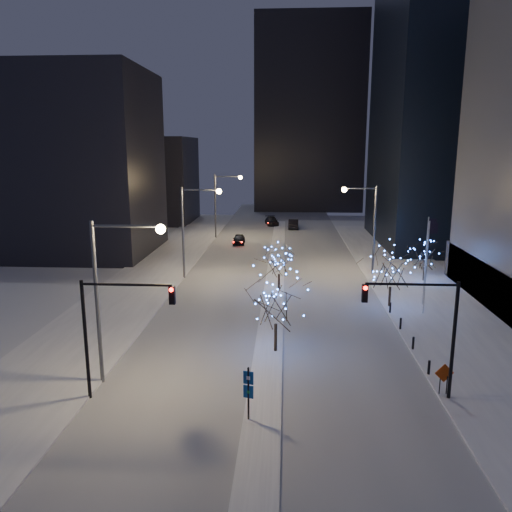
# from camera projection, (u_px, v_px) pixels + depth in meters

# --- Properties ---
(ground) EXTENTS (160.00, 160.00, 0.00)m
(ground) POSITION_uv_depth(u_px,v_px,m) (264.00, 403.00, 28.08)
(ground) COLOR silver
(ground) RESTS_ON ground
(road) EXTENTS (20.00, 130.00, 0.02)m
(road) POSITION_uv_depth(u_px,v_px,m) (276.00, 263.00, 62.21)
(road) COLOR silver
(road) RESTS_ON ground
(median) EXTENTS (2.00, 80.00, 0.15)m
(median) POSITION_uv_depth(u_px,v_px,m) (276.00, 272.00, 57.32)
(median) COLOR white
(median) RESTS_ON ground
(east_sidewalk) EXTENTS (10.00, 90.00, 0.15)m
(east_sidewalk) POSITION_uv_depth(u_px,v_px,m) (433.00, 300.00, 46.68)
(east_sidewalk) COLOR white
(east_sidewalk) RESTS_ON ground
(west_sidewalk) EXTENTS (8.00, 90.00, 0.15)m
(west_sidewalk) POSITION_uv_depth(u_px,v_px,m) (129.00, 295.00, 48.39)
(west_sidewalk) COLOR white
(west_sidewalk) RESTS_ON ground
(filler_west_near) EXTENTS (22.00, 18.00, 24.00)m
(filler_west_near) POSITION_uv_depth(u_px,v_px,m) (67.00, 164.00, 66.19)
(filler_west_near) COLOR black
(filler_west_near) RESTS_ON ground
(filler_west_far) EXTENTS (18.00, 16.00, 16.00)m
(filler_west_far) POSITION_uv_depth(u_px,v_px,m) (146.00, 180.00, 96.18)
(filler_west_far) COLOR black
(filler_west_far) RESTS_ON ground
(horizon_block) EXTENTS (24.00, 14.00, 42.00)m
(horizon_block) POSITION_uv_depth(u_px,v_px,m) (309.00, 116.00, 112.98)
(horizon_block) COLOR black
(horizon_block) RESTS_ON ground
(street_lamp_w_near) EXTENTS (4.40, 0.56, 10.00)m
(street_lamp_w_near) POSITION_uv_depth(u_px,v_px,m) (113.00, 280.00, 29.17)
(street_lamp_w_near) COLOR #595E66
(street_lamp_w_near) RESTS_ON ground
(street_lamp_w_mid) EXTENTS (4.40, 0.56, 10.00)m
(street_lamp_w_mid) POSITION_uv_depth(u_px,v_px,m) (192.00, 220.00, 53.56)
(street_lamp_w_mid) COLOR #595E66
(street_lamp_w_mid) RESTS_ON ground
(street_lamp_w_far) EXTENTS (4.40, 0.56, 10.00)m
(street_lamp_w_far) POSITION_uv_depth(u_px,v_px,m) (222.00, 197.00, 77.94)
(street_lamp_w_far) COLOR #595E66
(street_lamp_w_far) RESTS_ON ground
(street_lamp_east) EXTENTS (3.90, 0.56, 10.00)m
(street_lamp_east) POSITION_uv_depth(u_px,v_px,m) (367.00, 218.00, 55.37)
(street_lamp_east) COLOR #595E66
(street_lamp_east) RESTS_ON ground
(traffic_signal_west) EXTENTS (5.26, 0.43, 7.00)m
(traffic_signal_west) POSITION_uv_depth(u_px,v_px,m) (112.00, 320.00, 27.56)
(traffic_signal_west) COLOR black
(traffic_signal_west) RESTS_ON ground
(traffic_signal_east) EXTENTS (5.26, 0.43, 7.00)m
(traffic_signal_east) POSITION_uv_depth(u_px,v_px,m) (426.00, 320.00, 27.51)
(traffic_signal_east) COLOR black
(traffic_signal_east) RESTS_ON ground
(flagpoles) EXTENTS (1.35, 2.60, 8.00)m
(flagpoles) POSITION_uv_depth(u_px,v_px,m) (427.00, 257.00, 43.09)
(flagpoles) COLOR silver
(flagpoles) RESTS_ON east_sidewalk
(bollards) EXTENTS (0.16, 12.16, 0.90)m
(bollards) POSITION_uv_depth(u_px,v_px,m) (407.00, 333.00, 37.10)
(bollards) COLOR black
(bollards) RESTS_ON east_sidewalk
(car_near) EXTENTS (1.89, 4.35, 1.46)m
(car_near) POSITION_uv_depth(u_px,v_px,m) (239.00, 239.00, 74.17)
(car_near) COLOR black
(car_near) RESTS_ON ground
(car_mid) EXTENTS (1.80, 5.00, 1.64)m
(car_mid) POSITION_uv_depth(u_px,v_px,m) (293.00, 224.00, 88.64)
(car_mid) COLOR black
(car_mid) RESTS_ON ground
(car_far) EXTENTS (2.95, 5.44, 1.50)m
(car_far) POSITION_uv_depth(u_px,v_px,m) (272.00, 221.00, 92.41)
(car_far) COLOR black
(car_far) RESTS_ON ground
(holiday_tree_median_near) EXTENTS (4.92, 4.92, 5.77)m
(holiday_tree_median_near) POSITION_uv_depth(u_px,v_px,m) (276.00, 300.00, 34.19)
(holiday_tree_median_near) COLOR black
(holiday_tree_median_near) RESTS_ON median
(holiday_tree_median_far) EXTENTS (3.85, 3.85, 4.67)m
(holiday_tree_median_far) POSITION_uv_depth(u_px,v_px,m) (279.00, 261.00, 49.25)
(holiday_tree_median_far) COLOR black
(holiday_tree_median_far) RESTS_ON median
(holiday_tree_plaza_near) EXTENTS (5.78, 5.78, 5.64)m
(holiday_tree_plaza_near) POSITION_uv_depth(u_px,v_px,m) (391.00, 268.00, 44.11)
(holiday_tree_plaza_near) COLOR black
(holiday_tree_plaza_near) RESTS_ON east_sidewalk
(holiday_tree_plaza_far) EXTENTS (3.61, 3.61, 4.32)m
(holiday_tree_plaza_far) POSITION_uv_depth(u_px,v_px,m) (425.00, 255.00, 52.93)
(holiday_tree_plaza_far) COLOR black
(holiday_tree_plaza_far) RESTS_ON east_sidewalk
(wayfinding_sign) EXTENTS (0.54, 0.21, 3.05)m
(wayfinding_sign) POSITION_uv_depth(u_px,v_px,m) (248.00, 389.00, 25.82)
(wayfinding_sign) COLOR black
(wayfinding_sign) RESTS_ON ground
(construction_sign) EXTENTS (1.13, 0.18, 1.86)m
(construction_sign) POSITION_uv_depth(u_px,v_px,m) (444.00, 376.00, 28.60)
(construction_sign) COLOR black
(construction_sign) RESTS_ON east_sidewalk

